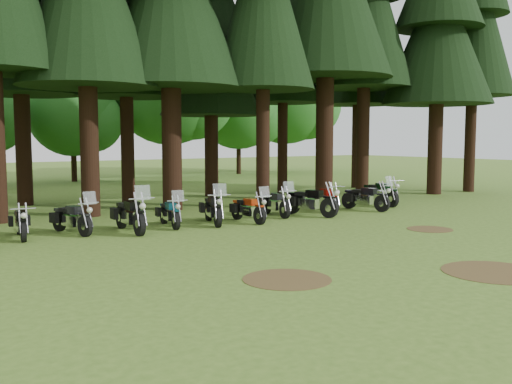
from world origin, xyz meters
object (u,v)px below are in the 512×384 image
Objects in this scene: motorcycle_5 at (213,210)px; motorcycle_4 at (170,214)px; motorcycle_3 at (130,216)px; motorcycle_10 at (365,198)px; motorcycle_11 at (380,194)px; motorcycle_1 at (21,224)px; motorcycle_2 at (72,219)px; motorcycle_6 at (248,210)px; motorcycle_9 at (324,199)px; motorcycle_7 at (275,204)px; motorcycle_8 at (310,203)px.

motorcycle_4 is at bearing -170.93° from motorcycle_5.
motorcycle_10 is at bearing 1.68° from motorcycle_3.
motorcycle_1 is at bearing -171.90° from motorcycle_11.
motorcycle_2 is 0.95× the size of motorcycle_5.
motorcycle_3 reaches higher than motorcycle_10.
motorcycle_4 reaches higher than motorcycle_11.
motorcycle_6 is 0.91× the size of motorcycle_10.
motorcycle_10 reaches higher than motorcycle_1.
motorcycle_4 is at bearing 0.81° from motorcycle_1.
motorcycle_6 is (1.19, -0.31, -0.05)m from motorcycle_5.
motorcycle_9 is 0.91× the size of motorcycle_11.
motorcycle_7 is at bearing 4.83° from motorcycle_1.
motorcycle_6 reaches higher than motorcycle_11.
motorcycle_2 is 8.38m from motorcycle_8.
motorcycle_2 is 1.05× the size of motorcycle_4.
motorcycle_2 is 11.22m from motorcycle_10.
motorcycle_5 is 1.10× the size of motorcycle_6.
motorcycle_7 is 0.93× the size of motorcycle_8.
motorcycle_2 is 1.00× the size of motorcycle_9.
motorcycle_9 is (5.31, 0.56, -0.04)m from motorcycle_5.
motorcycle_7 is 0.92× the size of motorcycle_11.
motorcycle_2 is at bearing -177.54° from motorcycle_4.
motorcycle_5 reaches higher than motorcycle_11.
motorcycle_4 is 0.95× the size of motorcycle_9.
motorcycle_4 is at bearing -169.28° from motorcycle_7.
motorcycle_3 is 5.72m from motorcycle_7.
motorcycle_9 is 0.94× the size of motorcycle_10.
motorcycle_1 is 8.66m from motorcycle_7.
motorcycle_3 is 1.18× the size of motorcycle_6.
motorcycle_10 is (3.93, -0.62, 0.02)m from motorcycle_7.
motorcycle_6 reaches higher than motorcycle_1.
motorcycle_4 is 0.99× the size of motorcycle_6.
motorcycle_8 is (3.90, -0.27, 0.01)m from motorcycle_5.
motorcycle_2 is at bearing 171.02° from motorcycle_6.
motorcycle_3 is at bearing 167.77° from motorcycle_10.
motorcycle_3 is 1.07× the size of motorcycle_10.
motorcycle_8 is 1.04× the size of motorcycle_10.
motorcycle_1 is 12.63m from motorcycle_10.
motorcycle_1 is at bearing 172.00° from motorcycle_6.
motorcycle_4 is 0.87× the size of motorcycle_8.
motorcycle_1 is at bearing -173.43° from motorcycle_7.
motorcycle_7 is 2.50m from motorcycle_9.
motorcycle_8 is at bearing -19.79° from motorcycle_2.
motorcycle_2 reaches higher than motorcycle_11.
motorcycle_9 is 1.66m from motorcycle_10.
motorcycle_3 is at bearing 162.07° from motorcycle_8.
motorcycle_3 is 1.19× the size of motorcycle_4.
motorcycle_6 is at bearing -23.08° from motorcycle_2.
motorcycle_4 is at bearing 13.48° from motorcycle_3.
motorcycle_2 is at bearing 164.62° from motorcycle_10.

